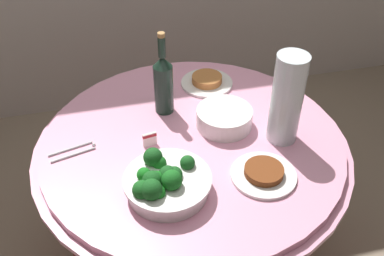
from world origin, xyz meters
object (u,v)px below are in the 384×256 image
(broccoli_bowl, at_px, (165,182))
(food_plate_stir_fry, at_px, (264,173))
(decorative_fruit_vase, at_px, (286,103))
(wine_bottle, at_px, (163,83))
(serving_tongs, at_px, (74,151))
(plate_stack, at_px, (224,118))
(label_placard_front, at_px, (150,139))
(food_plate_peanuts, at_px, (207,81))

(broccoli_bowl, height_order, food_plate_stir_fry, broccoli_bowl)
(decorative_fruit_vase, bearing_deg, wine_bottle, 145.26)
(serving_tongs, relative_size, food_plate_stir_fry, 0.76)
(broccoli_bowl, xyz_separation_m, serving_tongs, (-0.28, 0.27, -0.04))
(plate_stack, relative_size, label_placard_front, 3.82)
(decorative_fruit_vase, xyz_separation_m, food_plate_peanuts, (-0.17, 0.40, -0.14))
(plate_stack, height_order, wine_bottle, wine_bottle)
(plate_stack, relative_size, food_plate_stir_fry, 0.95)
(decorative_fruit_vase, height_order, label_placard_front, decorative_fruit_vase)
(broccoli_bowl, height_order, serving_tongs, broccoli_bowl)
(food_plate_peanuts, height_order, label_placard_front, label_placard_front)
(broccoli_bowl, relative_size, wine_bottle, 0.83)
(label_placard_front, bearing_deg, plate_stack, 9.63)
(broccoli_bowl, xyz_separation_m, food_plate_peanuts, (0.29, 0.57, -0.03))
(wine_bottle, relative_size, serving_tongs, 2.01)
(serving_tongs, xyz_separation_m, food_plate_stir_fry, (0.61, -0.27, 0.01))
(wine_bottle, xyz_separation_m, food_plate_stir_fry, (0.25, -0.44, -0.12))
(wine_bottle, bearing_deg, serving_tongs, -154.97)
(plate_stack, distance_m, decorative_fruit_vase, 0.25)
(serving_tongs, height_order, label_placard_front, label_placard_front)
(food_plate_stir_fry, relative_size, food_plate_peanuts, 1.00)
(plate_stack, xyz_separation_m, wine_bottle, (-0.20, 0.15, 0.09))
(wine_bottle, height_order, food_plate_peanuts, wine_bottle)
(wine_bottle, height_order, label_placard_front, wine_bottle)
(decorative_fruit_vase, distance_m, serving_tongs, 0.76)
(broccoli_bowl, relative_size, food_plate_stir_fry, 1.27)
(decorative_fruit_vase, relative_size, food_plate_peanuts, 1.55)
(plate_stack, xyz_separation_m, serving_tongs, (-0.56, -0.02, -0.03))
(food_plate_stir_fry, bearing_deg, label_placard_front, 144.36)
(wine_bottle, distance_m, serving_tongs, 0.41)
(plate_stack, relative_size, food_plate_peanuts, 0.95)
(food_plate_stir_fry, bearing_deg, serving_tongs, 155.79)
(broccoli_bowl, bearing_deg, food_plate_peanuts, 62.90)
(broccoli_bowl, bearing_deg, serving_tongs, 136.14)
(wine_bottle, bearing_deg, decorative_fruit_vase, -34.74)
(broccoli_bowl, height_order, wine_bottle, wine_bottle)
(label_placard_front, bearing_deg, food_plate_peanuts, 48.08)
(plate_stack, bearing_deg, wine_bottle, 143.49)
(food_plate_stir_fry, height_order, label_placard_front, label_placard_front)
(decorative_fruit_vase, xyz_separation_m, serving_tongs, (-0.74, 0.10, -0.15))
(plate_stack, xyz_separation_m, label_placard_front, (-0.29, -0.05, -0.00))
(wine_bottle, xyz_separation_m, decorative_fruit_vase, (0.38, -0.26, 0.02))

